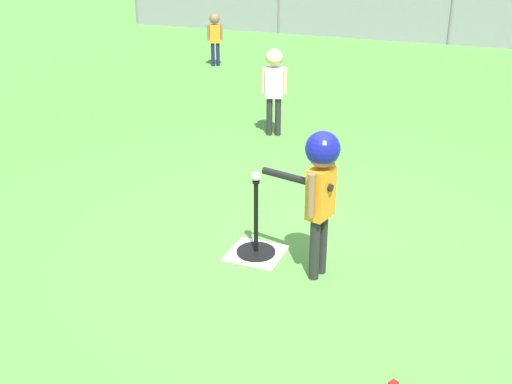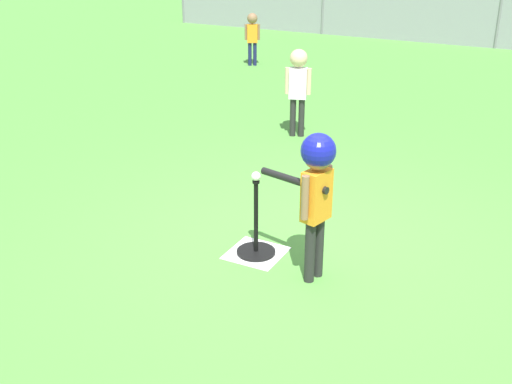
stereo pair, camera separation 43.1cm
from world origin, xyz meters
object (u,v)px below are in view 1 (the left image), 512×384
Objects in this scene: baseball_on_tee at (256,176)px; fielder_deep_right at (274,80)px; batting_tee at (256,242)px; batter_child at (321,176)px; fielder_deep_center at (215,32)px.

baseball_on_tee is 3.12m from fielder_deep_right.
baseball_on_tee reaches higher than batting_tee.
fielder_deep_center is at bearing 121.49° from batter_child.
fielder_deep_right is at bearing -54.36° from fielder_deep_center.
baseball_on_tee is (0.00, 0.00, 0.58)m from batting_tee.
fielder_deep_right is (-0.98, 2.97, 0.02)m from baseball_on_tee.
batting_tee is 0.59× the size of fielder_deep_right.
batter_child is at bearing -63.64° from fielder_deep_right.
fielder_deep_right reaches higher than baseball_on_tee.
fielder_deep_right is at bearing 108.23° from baseball_on_tee.
batter_child reaches higher than fielder_deep_right.
fielder_deep_right is at bearing 108.23° from batting_tee.
baseball_on_tee is at bearing -71.77° from fielder_deep_right.
batter_child reaches higher than batting_tee.
batter_child is at bearing -13.64° from baseball_on_tee.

